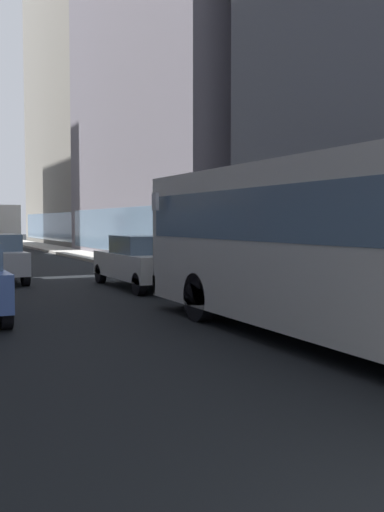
% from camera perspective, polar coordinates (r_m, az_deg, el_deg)
% --- Properties ---
extents(sidewalk_right, '(2.40, 110.00, 0.15)m').
position_cam_1_polar(sidewalk_right, '(37.56, -11.46, 0.32)').
color(sidewalk_right, '#ADA89E').
rests_on(sidewalk_right, ground).
extents(building_right_far, '(8.62, 22.82, 37.33)m').
position_cam_1_polar(building_right_far, '(57.47, -9.68, 20.15)').
color(building_right_far, gray).
rests_on(building_right_far, ground).
extents(transit_bus, '(2.78, 11.53, 3.05)m').
position_cam_1_polar(transit_bus, '(9.55, 16.60, 1.63)').
color(transit_bus, silver).
rests_on(transit_bus, ground).
extents(car_white_van, '(1.79, 4.46, 1.62)m').
position_cam_1_polar(car_white_van, '(18.02, -4.87, -0.51)').
color(car_white_van, silver).
rests_on(car_white_van, ground).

